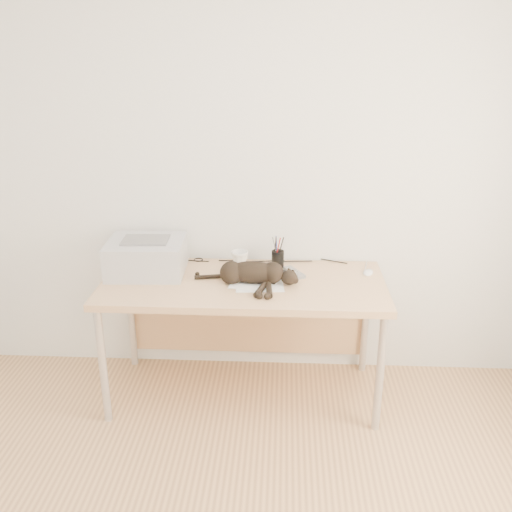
# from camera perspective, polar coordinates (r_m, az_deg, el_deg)

# --- Properties ---
(wall_back) EXTENTS (3.50, 0.00, 3.50)m
(wall_back) POSITION_cam_1_polar(r_m,az_deg,el_deg) (3.39, -0.92, 8.61)
(wall_back) COLOR white
(wall_back) RESTS_ON floor
(desk) EXTENTS (1.60, 0.70, 0.74)m
(desk) POSITION_cam_1_polar(r_m,az_deg,el_deg) (3.35, -1.16, -4.07)
(desk) COLOR tan
(desk) RESTS_ON floor
(printer) EXTENTS (0.45, 0.39, 0.21)m
(printer) POSITION_cam_1_polar(r_m,az_deg,el_deg) (3.37, -10.88, -0.02)
(printer) COLOR #A6A6AB
(printer) RESTS_ON desk
(papers) EXTENTS (0.31, 0.23, 0.01)m
(papers) POSITION_cam_1_polar(r_m,az_deg,el_deg) (3.17, 0.11, -2.85)
(papers) COLOR white
(papers) RESTS_ON desk
(cat) EXTENTS (0.59, 0.28, 0.13)m
(cat) POSITION_cam_1_polar(r_m,az_deg,el_deg) (3.17, -0.56, -1.78)
(cat) COLOR black
(cat) RESTS_ON desk
(mug) EXTENTS (0.14, 0.14, 0.10)m
(mug) POSITION_cam_1_polar(r_m,az_deg,el_deg) (3.41, -1.64, -0.29)
(mug) COLOR white
(mug) RESTS_ON desk
(pen_cup) EXTENTS (0.07, 0.07, 0.19)m
(pen_cup) POSITION_cam_1_polar(r_m,az_deg,el_deg) (3.41, 2.19, -0.25)
(pen_cup) COLOR black
(pen_cup) RESTS_ON desk
(remote_grey) EXTENTS (0.13, 0.18, 0.02)m
(remote_grey) POSITION_cam_1_polar(r_m,az_deg,el_deg) (3.32, 3.85, -1.64)
(remote_grey) COLOR slate
(remote_grey) RESTS_ON desk
(remote_black) EXTENTS (0.11, 0.19, 0.02)m
(remote_black) POSITION_cam_1_polar(r_m,az_deg,el_deg) (3.25, 2.09, -2.13)
(remote_black) COLOR black
(remote_black) RESTS_ON desk
(mouse) EXTENTS (0.08, 0.11, 0.03)m
(mouse) POSITION_cam_1_polar(r_m,az_deg,el_deg) (3.39, 11.16, -1.47)
(mouse) COLOR white
(mouse) RESTS_ON desk
(cable_tangle) EXTENTS (1.36, 0.07, 0.01)m
(cable_tangle) POSITION_cam_1_polar(r_m,az_deg,el_deg) (3.50, -0.92, -0.46)
(cable_tangle) COLOR black
(cable_tangle) RESTS_ON desk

